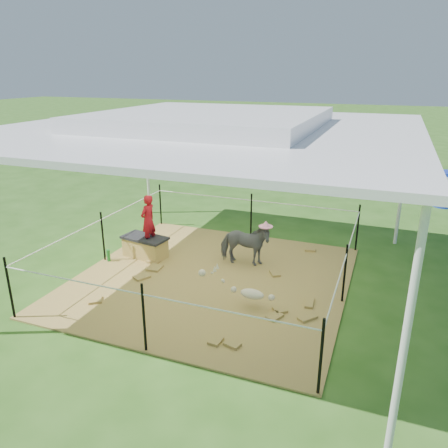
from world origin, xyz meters
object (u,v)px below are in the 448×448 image
(woman, at_px, (148,215))
(picnic_table_near, at_px, (359,168))
(pony, at_px, (245,245))
(green_bottle, at_px, (109,255))
(straw_bale, at_px, (145,248))
(trash_barrel, at_px, (446,189))
(distant_person, at_px, (369,176))
(foal, at_px, (252,292))

(woman, bearing_deg, picnic_table_near, 167.30)
(pony, bearing_deg, woman, 93.15)
(green_bottle, bearing_deg, picnic_table_near, 65.94)
(green_bottle, height_order, pony, pony)
(green_bottle, bearing_deg, pony, 17.47)
(woman, relative_size, picnic_table_near, 0.48)
(straw_bale, height_order, trash_barrel, trash_barrel)
(picnic_table_near, distance_m, distant_person, 1.69)
(woman, xyz_separation_m, foal, (2.46, -1.14, -0.60))
(straw_bale, xyz_separation_m, green_bottle, (-0.55, -0.45, -0.07))
(straw_bale, relative_size, green_bottle, 3.60)
(distant_person, bearing_deg, straw_bale, 74.76)
(green_bottle, xyz_separation_m, distant_person, (4.29, 7.04, 0.39))
(pony, xyz_separation_m, distant_person, (1.80, 6.26, 0.09))
(pony, xyz_separation_m, picnic_table_near, (1.38, 7.89, -0.01))
(woman, relative_size, distant_person, 0.93)
(trash_barrel, height_order, distant_person, distant_person)
(straw_bale, distance_m, distant_person, 7.59)
(woman, height_order, picnic_table_near, woman)
(straw_bale, height_order, green_bottle, straw_bale)
(woman, bearing_deg, pony, 108.99)
(woman, bearing_deg, distant_person, 159.77)
(distant_person, bearing_deg, green_bottle, 72.98)
(foal, height_order, distant_person, distant_person)
(straw_bale, xyz_separation_m, woman, (0.10, 0.00, 0.68))
(foal, bearing_deg, woman, 158.89)
(foal, relative_size, distant_person, 0.91)
(green_bottle, distance_m, foal, 3.19)
(foal, distance_m, distant_person, 7.83)
(green_bottle, xyz_separation_m, trash_barrel, (6.33, 6.42, 0.33))
(straw_bale, distance_m, green_bottle, 0.71)
(pony, height_order, trash_barrel, trash_barrel)
(green_bottle, relative_size, distant_person, 0.22)
(straw_bale, distance_m, pony, 1.98)
(pony, relative_size, distant_person, 0.91)
(green_bottle, height_order, distant_person, distant_person)
(straw_bale, relative_size, foal, 0.86)
(trash_barrel, xyz_separation_m, picnic_table_near, (-2.46, 2.26, -0.05))
(straw_bale, distance_m, trash_barrel, 8.31)
(foal, distance_m, picnic_table_near, 9.40)
(woman, xyz_separation_m, picnic_table_near, (3.23, 8.23, -0.47))
(green_bottle, xyz_separation_m, picnic_table_near, (3.88, 8.68, 0.28))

